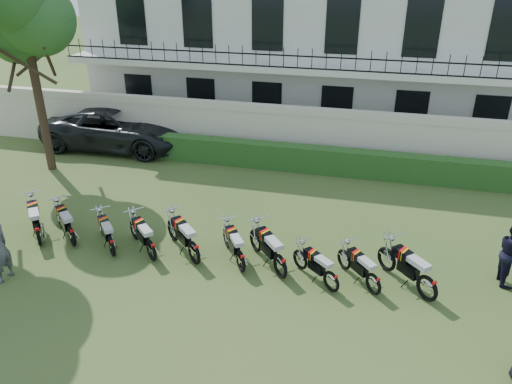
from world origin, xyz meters
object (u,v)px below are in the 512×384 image
motorcycle_1 (71,232)px  motorcycle_3 (151,246)px  motorcycle_2 (111,242)px  motorcycle_9 (428,283)px  tree_west_near (23,10)px  motorcycle_7 (332,277)px  suv (117,128)px  motorcycle_6 (280,261)px  motorcycle_8 (374,279)px  motorcycle_4 (194,248)px  motorcycle_5 (241,256)px  motorcycle_0 (37,230)px  officer_4 (512,253)px

motorcycle_1 → motorcycle_3: (2.54, -0.14, -0.00)m
motorcycle_2 → motorcycle_3: (1.17, 0.05, 0.03)m
motorcycle_3 → motorcycle_9: bearing=-46.0°
tree_west_near → motorcycle_7: bearing=-24.5°
motorcycle_1 → motorcycle_9: bearing=-48.5°
motorcycle_1 → suv: (-2.60, 7.69, 0.37)m
motorcycle_3 → suv: suv is taller
motorcycle_6 → tree_west_near: bearing=113.6°
motorcycle_2 → suv: suv is taller
motorcycle_9 → motorcycle_7: bearing=143.1°
motorcycle_1 → motorcycle_8: size_ratio=1.06×
motorcycle_2 → motorcycle_7: size_ratio=1.02×
motorcycle_6 → suv: suv is taller
motorcycle_4 → motorcycle_9: 6.04m
tree_west_near → motorcycle_9: 15.58m
motorcycle_1 → motorcycle_8: motorcycle_1 is taller
motorcycle_3 → motorcycle_5: motorcycle_3 is taller
motorcycle_0 → motorcycle_9: bearing=-39.4°
motorcycle_7 → motorcycle_9: 2.30m
tree_west_near → motorcycle_1: size_ratio=5.22×
motorcycle_3 → motorcycle_2: bearing=136.2°
motorcycle_1 → suv: bearing=61.0°
motorcycle_8 → officer_4: (3.34, 1.38, 0.41)m
suv → officer_4: 15.83m
motorcycle_9 → tree_west_near: bearing=117.9°
motorcycle_5 → motorcycle_9: bearing=-34.3°
motorcycle_1 → motorcycle_6: bearing=-48.4°
suv → motorcycle_2: bearing=-154.7°
tree_west_near → suv: 5.92m
suv → officer_4: suv is taller
motorcycle_0 → suv: 8.07m
motorcycle_0 → motorcycle_6: bearing=-38.7°
motorcycle_1 → motorcycle_6: motorcycle_6 is taller
motorcycle_4 → motorcycle_7: bearing=-50.9°
motorcycle_1 → motorcycle_4: 3.73m
tree_west_near → motorcycle_5: size_ratio=4.80×
motorcycle_9 → motorcycle_2: bearing=138.3°
motorcycle_3 → motorcycle_7: bearing=-48.4°
motorcycle_0 → officer_4: (12.79, 1.38, 0.33)m
motorcycle_0 → motorcycle_5: (6.01, 0.15, -0.05)m
motorcycle_3 → suv: 9.37m
officer_4 → tree_west_near: bearing=73.1°
motorcycle_2 → motorcycle_9: motorcycle_9 is taller
tree_west_near → motorcycle_5: tree_west_near is taller
motorcycle_0 → motorcycle_9: same height
motorcycle_5 → motorcycle_6: motorcycle_6 is taller
motorcycle_7 → suv: size_ratio=0.22×
tree_west_near → officer_4: bearing=-13.2°
motorcycle_3 → motorcycle_4: bearing=-39.5°
motorcycle_6 → suv: size_ratio=0.27×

